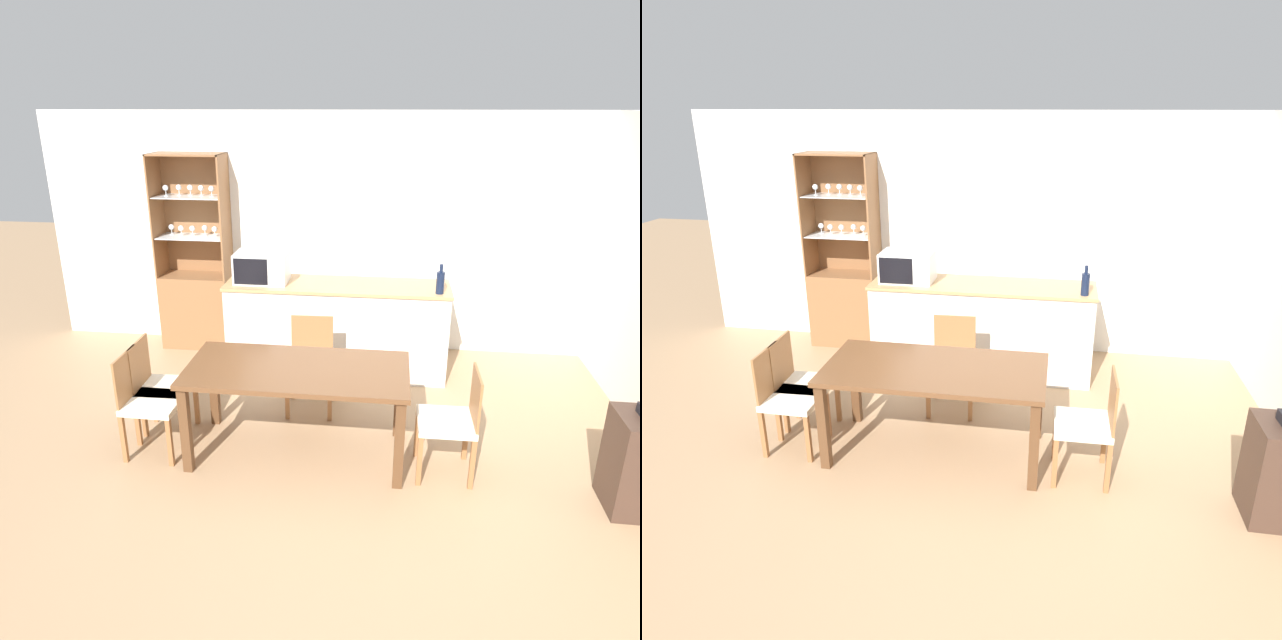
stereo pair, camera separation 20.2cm
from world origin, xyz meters
TOP-DOWN VIEW (x-y plane):
  - ground_plane at (0.00, 0.00)m, footprint 18.00×18.00m
  - wall_back at (0.00, 2.63)m, footprint 6.80×0.06m
  - kitchen_counter at (-0.07, 1.91)m, footprint 2.22×0.61m
  - display_cabinet at (-1.69, 2.41)m, footprint 0.77×0.40m
  - dining_table at (-0.22, 0.37)m, footprint 1.68×0.82m
  - dining_chair_side_left_far at (-1.38, 0.49)m, footprint 0.42×0.42m
  - dining_chair_head_far at (-0.22, 1.10)m, footprint 0.43×0.43m
  - dining_chair_side_left_near at (-1.38, 0.25)m, footprint 0.41×0.41m
  - dining_chair_side_right_near at (0.94, 0.25)m, footprint 0.42×0.42m
  - microwave at (-0.82, 1.90)m, footprint 0.52×0.36m
  - wine_bottle at (0.92, 1.73)m, footprint 0.08×0.08m

SIDE VIEW (x-z plane):
  - ground_plane at x=0.00m, z-range 0.00..0.00m
  - dining_chair_side_left_far at x=-1.38m, z-range 0.02..0.85m
  - dining_chair_head_far at x=-0.22m, z-range 0.02..0.85m
  - dining_chair_side_left_near at x=-1.38m, z-range 0.02..0.85m
  - dining_chair_side_right_near at x=0.94m, z-range 0.02..0.85m
  - kitchen_counter at x=-0.07m, z-range 0.00..0.94m
  - display_cabinet at x=-1.69m, z-range -0.46..1.67m
  - dining_table at x=-0.22m, z-range 0.27..1.01m
  - wine_bottle at x=0.92m, z-range 0.91..1.19m
  - microwave at x=-0.82m, z-range 0.94..1.23m
  - wall_back at x=0.00m, z-range 0.00..2.55m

